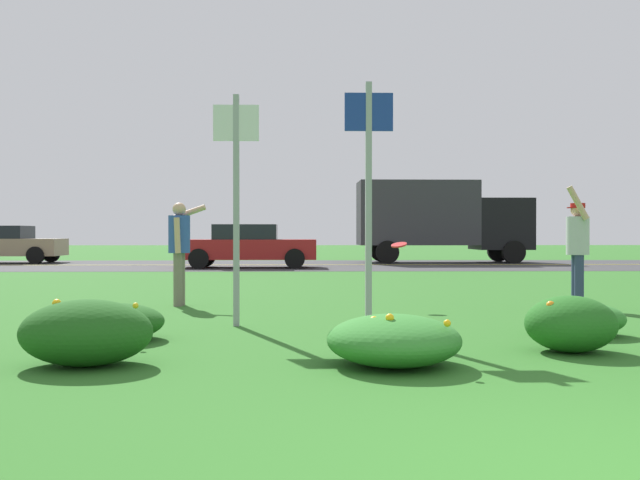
% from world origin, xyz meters
% --- Properties ---
extents(ground_plane, '(120.00, 120.00, 0.00)m').
position_xyz_m(ground_plane, '(0.00, 12.06, 0.00)').
color(ground_plane, '#2D6B23').
extents(highway_strip, '(120.00, 9.49, 0.01)m').
position_xyz_m(highway_strip, '(0.00, 24.12, 0.00)').
color(highway_strip, '#38383A').
rests_on(highway_strip, ground).
extents(highway_center_stripe, '(120.00, 0.16, 0.00)m').
position_xyz_m(highway_center_stripe, '(0.00, 24.12, 0.01)').
color(highway_center_stripe, yellow).
rests_on(highway_center_stripe, ground).
extents(daylily_clump_front_right, '(1.05, 1.04, 0.44)m').
position_xyz_m(daylily_clump_front_right, '(-3.73, 4.93, 0.20)').
color(daylily_clump_front_right, '#1E5619').
rests_on(daylily_clump_front_right, ground).
extents(daylily_clump_front_left, '(0.87, 0.86, 0.54)m').
position_xyz_m(daylily_clump_front_left, '(0.85, 4.01, 0.27)').
color(daylily_clump_front_left, '#23661E').
rests_on(daylily_clump_front_left, ground).
extents(daylily_clump_mid_left, '(1.16, 1.26, 0.47)m').
position_xyz_m(daylily_clump_mid_left, '(-0.95, 3.32, 0.22)').
color(daylily_clump_mid_left, '#337F2D').
rests_on(daylily_clump_mid_left, ground).
extents(daylily_clump_near_camera, '(0.98, 0.81, 0.37)m').
position_xyz_m(daylily_clump_near_camera, '(1.39, 5.16, 0.19)').
color(daylily_clump_near_camera, '#337F2D').
rests_on(daylily_clump_near_camera, ground).
extents(daylily_clump_front_center, '(1.13, 0.95, 0.57)m').
position_xyz_m(daylily_clump_front_center, '(-3.59, 3.39, 0.29)').
color(daylily_clump_front_center, '#1E5619').
rests_on(daylily_clump_front_center, ground).
extents(sign_post_near_path, '(0.56, 0.10, 2.85)m').
position_xyz_m(sign_post_near_path, '(-2.53, 6.12, 1.71)').
color(sign_post_near_path, '#93969B').
rests_on(sign_post_near_path, ground).
extents(sign_post_by_roadside, '(0.56, 0.10, 2.90)m').
position_xyz_m(sign_post_by_roadside, '(-0.96, 5.56, 1.74)').
color(sign_post_by_roadside, '#93969B').
rests_on(sign_post_by_roadside, ground).
extents(person_thrower_blue_shirt, '(0.58, 0.51, 1.63)m').
position_xyz_m(person_thrower_blue_shirt, '(-3.65, 8.76, 0.98)').
color(person_thrower_blue_shirt, '#2D4C9E').
rests_on(person_thrower_blue_shirt, ground).
extents(person_catcher_red_cap_gray_shirt, '(0.41, 0.50, 1.86)m').
position_xyz_m(person_catcher_red_cap_gray_shirt, '(2.47, 8.15, 0.98)').
color(person_catcher_red_cap_gray_shirt, '#B2B2B7').
rests_on(person_catcher_red_cap_gray_shirt, ground).
extents(frisbee_red, '(0.25, 0.24, 0.12)m').
position_xyz_m(frisbee_red, '(-0.23, 8.30, 0.97)').
color(frisbee_red, red).
extents(car_tan_leftmost, '(4.50, 2.00, 1.45)m').
position_xyz_m(car_tan_leftmost, '(-13.29, 26.25, 0.74)').
color(car_tan_leftmost, '#937F60').
rests_on(car_tan_leftmost, ground).
extents(car_red_center_left, '(4.50, 2.00, 1.45)m').
position_xyz_m(car_red_center_left, '(-3.48, 21.98, 0.74)').
color(car_red_center_left, maroon).
rests_on(car_red_center_left, ground).
extents(box_truck_black, '(6.70, 2.46, 3.20)m').
position_xyz_m(box_truck_black, '(3.78, 26.25, 1.80)').
color(box_truck_black, black).
rests_on(box_truck_black, ground).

